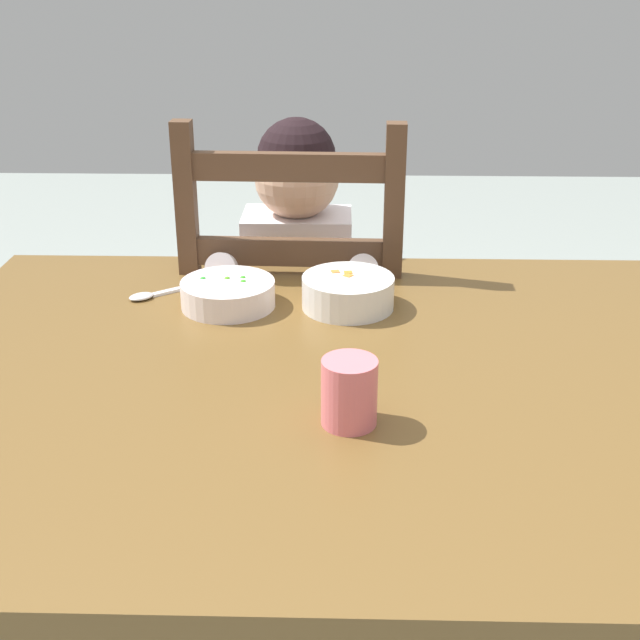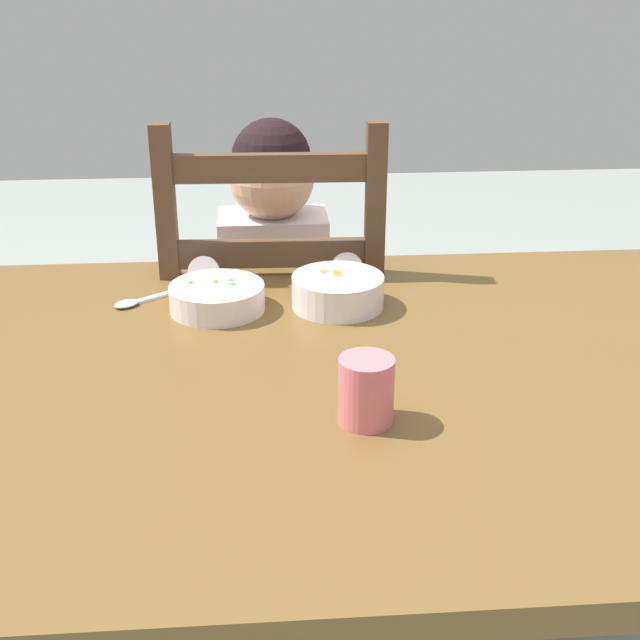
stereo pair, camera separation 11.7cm
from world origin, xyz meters
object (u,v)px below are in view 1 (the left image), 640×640
dining_table (358,426)px  dining_chair (297,355)px  drinking_cup (349,392)px  child_figure (297,282)px  bowl_of_peas (228,293)px  bowl_of_carrots (348,291)px  spoon (152,294)px

dining_table → dining_chair: bearing=102.5°
drinking_cup → child_figure: bearing=98.6°
dining_table → bowl_of_peas: bowl_of_peas is taller
bowl_of_peas → bowl_of_carrots: 0.20m
dining_chair → child_figure: bearing=-74.8°
bowl_of_peas → bowl_of_carrots: bearing=0.0°
spoon → drinking_cup: (0.34, -0.42, 0.04)m
bowl_of_peas → child_figure: bearing=70.7°
dining_table → dining_chair: (-0.12, 0.54, -0.15)m
bowl_of_carrots → dining_table: bearing=-86.2°
child_figure → spoon: (-0.24, -0.25, 0.07)m
child_figure → spoon: size_ratio=7.98×
child_figure → drinking_cup: 0.69m
dining_chair → dining_table: bearing=-77.5°
dining_table → drinking_cup: (-0.02, -0.14, 0.14)m
bowl_of_peas → bowl_of_carrots: bowl_of_carrots is taller
drinking_cup → spoon: bearing=129.2°
spoon → drinking_cup: bearing=-50.8°
dining_table → bowl_of_carrots: bowl_of_carrots is taller
dining_table → drinking_cup: size_ratio=15.22×
dining_table → bowl_of_carrots: (-0.02, 0.24, 0.12)m
dining_chair → drinking_cup: bearing=-81.4°
dining_chair → child_figure: 0.17m
spoon → drinking_cup: size_ratio=1.37×
drinking_cup → bowl_of_peas: bearing=118.1°
dining_table → dining_chair: 0.57m
dining_table → child_figure: size_ratio=1.39×
dining_table → child_figure: (-0.12, 0.53, 0.02)m
child_figure → drinking_cup: bearing=-81.4°
spoon → drinking_cup: drinking_cup is taller
dining_chair → spoon: 0.43m
child_figure → bowl_of_carrots: size_ratio=6.25×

